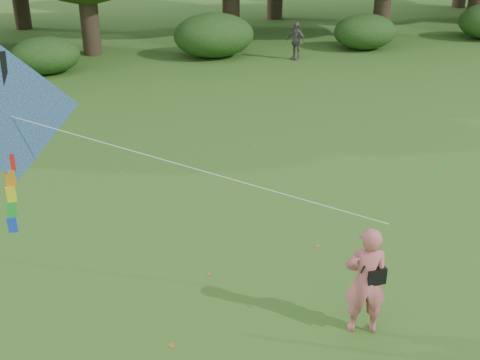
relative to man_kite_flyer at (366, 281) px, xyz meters
name	(u,v)px	position (x,y,z in m)	size (l,w,h in m)	color
ground	(323,305)	(-0.29, 0.73, -0.89)	(100.00, 100.00, 0.00)	#265114
man_kite_flyer	(366,281)	(0.00, 0.00, 0.00)	(0.65, 0.42, 1.77)	#D3636A
bystander_right	(296,41)	(5.90, 17.14, -0.10)	(0.93, 0.39, 1.58)	#625B57
crossbody_bag	(374,274)	(0.12, -0.03, 0.12)	(0.43, 0.20, 0.71)	black
flying_kite	(11,120)	(-4.71, 2.22, 2.27)	(5.97, 2.64, 2.92)	#2644A8
shrub_band	(128,44)	(-1.02, 18.34, -0.03)	(39.15, 3.22, 1.88)	#264919
fallen_leaves	(268,209)	(0.01, 4.23, -0.88)	(7.97, 14.29, 0.01)	brown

